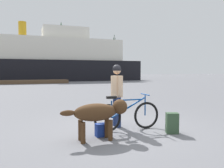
# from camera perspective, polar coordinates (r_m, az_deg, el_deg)

# --- Properties ---
(ground_plane) EXTENTS (160.00, 160.00, 0.00)m
(ground_plane) POSITION_cam_1_polar(r_m,az_deg,el_deg) (5.81, 2.66, -11.48)
(ground_plane) COLOR slate
(bicycle) EXTENTS (1.74, 0.44, 0.90)m
(bicycle) POSITION_cam_1_polar(r_m,az_deg,el_deg) (5.70, 3.80, -7.90)
(bicycle) COLOR black
(bicycle) RESTS_ON ground_plane
(person_cyclist) EXTENTS (0.32, 0.53, 1.65)m
(person_cyclist) POSITION_cam_1_polar(r_m,az_deg,el_deg) (6.00, 1.20, -1.46)
(person_cyclist) COLOR navy
(person_cyclist) RESTS_ON ground_plane
(dog) EXTENTS (1.47, 0.44, 0.86)m
(dog) POSITION_cam_1_polar(r_m,az_deg,el_deg) (4.90, -3.26, -7.23)
(dog) COLOR #472D19
(dog) RESTS_ON ground_plane
(backpack) EXTENTS (0.33, 0.29, 0.49)m
(backpack) POSITION_cam_1_polar(r_m,az_deg,el_deg) (5.65, 14.87, -9.47)
(backpack) COLOR #334C33
(backpack) RESTS_ON ground_plane
(handbag_pannier) EXTENTS (0.33, 0.20, 0.29)m
(handbag_pannier) POSITION_cam_1_polar(r_m,az_deg,el_deg) (5.26, -2.40, -11.43)
(handbag_pannier) COLOR navy
(handbag_pannier) RESTS_ON ground_plane
(ferry_boat) EXTENTS (27.63, 8.16, 8.60)m
(ferry_boat) POSITION_cam_1_polar(r_m,az_deg,el_deg) (35.88, -15.92, 5.65)
(ferry_boat) COLOR black
(ferry_boat) RESTS_ON ground_plane
(sailboat_moored) EXTENTS (6.38, 1.79, 7.31)m
(sailboat_moored) POSITION_cam_1_polar(r_m,az_deg,el_deg) (38.45, 0.60, 1.86)
(sailboat_moored) COLOR silver
(sailboat_moored) RESTS_ON ground_plane
(pine_tree_center) EXTENTS (3.71, 3.71, 11.80)m
(pine_tree_center) POSITION_cam_1_polar(r_m,az_deg,el_deg) (49.86, -12.62, 9.58)
(pine_tree_center) COLOR #4C331E
(pine_tree_center) RESTS_ON ground_plane
(pine_tree_far_right) EXTENTS (3.35, 3.35, 9.59)m
(pine_tree_far_right) POSITION_cam_1_polar(r_m,az_deg,el_deg) (51.29, 0.58, 8.32)
(pine_tree_far_right) COLOR #4C331E
(pine_tree_far_right) RESTS_ON ground_plane
(pine_tree_mid_back) EXTENTS (3.33, 3.33, 12.53)m
(pine_tree_mid_back) POSITION_cam_1_polar(r_m,az_deg,el_deg) (57.24, -21.90, 9.52)
(pine_tree_mid_back) COLOR #4C331E
(pine_tree_mid_back) RESTS_ON ground_plane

